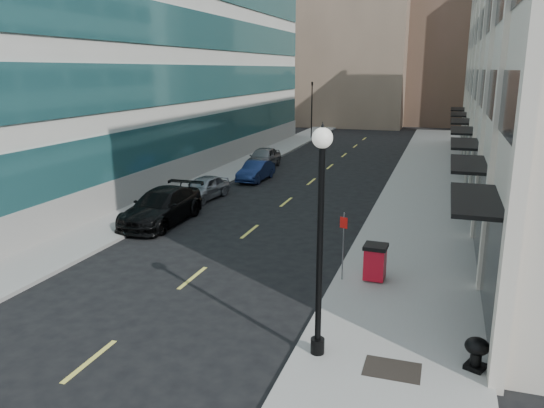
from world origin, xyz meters
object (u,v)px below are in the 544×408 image
Objects in this scene: urn_planter at (477,350)px; car_blue_sedan at (256,171)px; sign_post at (343,237)px; lamppost at (320,223)px; car_grey_sedan at (263,158)px; traffic_signal at (312,85)px; trash_bin at (375,261)px; car_black_pickup at (162,207)px; car_silver_sedan at (204,188)px.

car_blue_sedan is at bearing 122.64° from urn_planter.
lamppost is at bearing -66.36° from sign_post.
urn_planter is at bearing -61.76° from car_grey_sedan.
car_blue_sedan is 4.84× the size of urn_planter.
traffic_signal is 40.56m from trash_bin.
sign_post is at bearing 132.12° from urn_planter.
car_blue_sedan is at bearing 125.09° from trash_bin.
urn_planter is (13.28, -20.73, -0.01)m from car_blue_sedan.
car_black_pickup is at bearing 146.16° from urn_planter.
trash_bin is 6.28m from lamppost.
traffic_signal is at bearing 109.09° from urn_planter.
car_silver_sedan is at bearing 124.43° from lamppost.
car_black_pickup is 4.41× the size of trash_bin.
car_silver_sedan reaches higher than car_blue_sedan.
car_grey_sedan reaches higher than trash_bin.
sign_post reaches higher than trash_bin.
car_blue_sedan is 1.64× the size of sign_post.
urn_planter is at bearing -34.16° from car_black_pickup.
car_grey_sedan is at bearing 111.96° from lamppost.
lamppost is 5.57m from sign_post.
trash_bin reaches higher than car_blue_sedan.
trash_bin is at bearing 82.15° from lamppost.
traffic_signal is 1.15× the size of lamppost.
car_grey_sedan is at bearing 119.48° from urn_planter.
car_black_pickup is 11.91m from trash_bin.
sign_post is at bearing -26.13° from car_black_pickup.
sign_post is at bearing -74.45° from traffic_signal.
car_black_pickup is at bearing 174.12° from sign_post.
car_blue_sedan is (1.78, -22.79, -5.05)m from traffic_signal.
car_blue_sedan is at bearing -85.53° from traffic_signal.
traffic_signal reaches higher than car_grey_sedan.
car_black_pickup is at bearing -90.66° from car_grey_sedan.
lamppost is (10.44, -15.22, 3.04)m from car_silver_sedan.
car_grey_sedan is 29.19m from urn_planter.
car_grey_sedan is 28.06m from lamppost.
lamppost is (11.14, -44.00, -2.00)m from traffic_signal.
lamppost is (-0.76, -5.53, 2.86)m from trash_bin.
car_grey_sedan is (0.70, -18.11, -4.93)m from traffic_signal.
car_grey_sedan is 3.52× the size of trash_bin.
car_blue_sedan is at bearing 113.80° from lamppost.
trash_bin is 5.97m from urn_planter.
urn_planter is at bearing 6.95° from lamppost.
lamppost reaches higher than urn_planter.
car_grey_sedan is (-1.08, 4.67, 0.12)m from car_blue_sedan.
lamppost is 7.29× the size of urn_planter.
car_grey_sedan is 23.05m from sign_post.
car_grey_sedan is 23.23m from trash_bin.
sign_post reaches higher than car_blue_sedan.
car_silver_sedan is 4.77× the size of urn_planter.
urn_planter is (3.93, 0.48, -3.06)m from lamppost.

